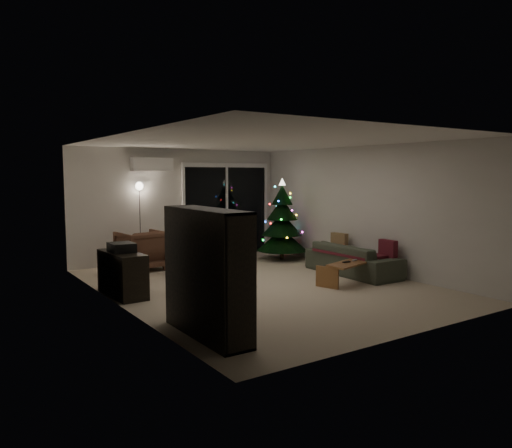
{
  "coord_description": "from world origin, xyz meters",
  "views": [
    {
      "loc": [
        -4.83,
        -7.08,
        1.94
      ],
      "look_at": [
        0.1,
        0.3,
        1.05
      ],
      "focal_mm": 35.0,
      "sensor_mm": 36.0,
      "label": 1
    }
  ],
  "objects_px": {
    "media_cabinet": "(122,274)",
    "sofa": "(353,259)",
    "coffee_table": "(352,273)",
    "bookshelf": "(193,275)",
    "christmas_tree": "(282,219)",
    "armchair": "(142,250)"
  },
  "relations": [
    {
      "from": "armchair",
      "to": "coffee_table",
      "type": "distance_m",
      "value": 4.23
    },
    {
      "from": "christmas_tree",
      "to": "coffee_table",
      "type": "bearing_deg",
      "value": -99.93
    },
    {
      "from": "media_cabinet",
      "to": "sofa",
      "type": "relative_size",
      "value": 0.56
    },
    {
      "from": "media_cabinet",
      "to": "armchair",
      "type": "distance_m",
      "value": 2.16
    },
    {
      "from": "coffee_table",
      "to": "christmas_tree",
      "type": "relative_size",
      "value": 0.68
    },
    {
      "from": "bookshelf",
      "to": "armchair",
      "type": "xyz_separation_m",
      "value": [
        1.05,
        4.4,
        -0.36
      ]
    },
    {
      "from": "coffee_table",
      "to": "bookshelf",
      "type": "bearing_deg",
      "value": 179.94
    },
    {
      "from": "bookshelf",
      "to": "sofa",
      "type": "xyz_separation_m",
      "value": [
        4.3,
        1.71,
        -0.47
      ]
    },
    {
      "from": "bookshelf",
      "to": "media_cabinet",
      "type": "bearing_deg",
      "value": 106.21
    },
    {
      "from": "bookshelf",
      "to": "armchair",
      "type": "distance_m",
      "value": 4.54
    },
    {
      "from": "armchair",
      "to": "sofa",
      "type": "distance_m",
      "value": 4.22
    },
    {
      "from": "media_cabinet",
      "to": "coffee_table",
      "type": "bearing_deg",
      "value": -23.48
    },
    {
      "from": "armchair",
      "to": "coffee_table",
      "type": "xyz_separation_m",
      "value": [
        2.64,
        -3.3,
        -0.2
      ]
    },
    {
      "from": "bookshelf",
      "to": "christmas_tree",
      "type": "height_order",
      "value": "christmas_tree"
    },
    {
      "from": "media_cabinet",
      "to": "sofa",
      "type": "distance_m",
      "value": 4.37
    },
    {
      "from": "media_cabinet",
      "to": "coffee_table",
      "type": "xyz_separation_m",
      "value": [
        3.69,
        -1.41,
        -0.15
      ]
    },
    {
      "from": "christmas_tree",
      "to": "armchair",
      "type": "bearing_deg",
      "value": 169.74
    },
    {
      "from": "media_cabinet",
      "to": "coffee_table",
      "type": "height_order",
      "value": "media_cabinet"
    },
    {
      "from": "sofa",
      "to": "christmas_tree",
      "type": "xyz_separation_m",
      "value": [
        -0.13,
        2.12,
        0.63
      ]
    },
    {
      "from": "coffee_table",
      "to": "christmas_tree",
      "type": "distance_m",
      "value": 2.87
    },
    {
      "from": "bookshelf",
      "to": "armchair",
      "type": "bearing_deg",
      "value": 92.81
    },
    {
      "from": "sofa",
      "to": "coffee_table",
      "type": "bearing_deg",
      "value": 136.62
    }
  ]
}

